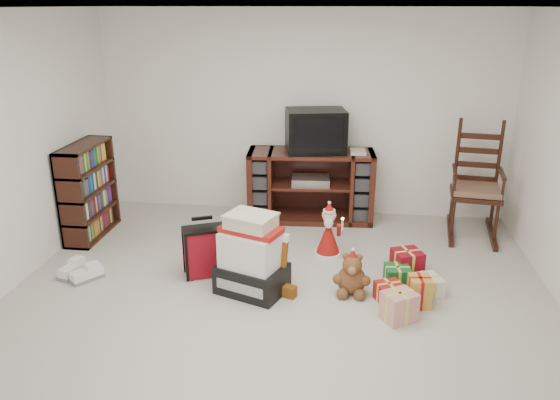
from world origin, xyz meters
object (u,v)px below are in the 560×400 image
(rocking_chair, at_px, (474,195))
(red_suitcase, at_px, (205,251))
(bookshelf, at_px, (89,192))
(mrs_claus_figurine, at_px, (263,253))
(tv_stand, at_px, (311,186))
(crt_television, at_px, (316,131))
(sneaker_pair, at_px, (80,272))
(santa_figurine, at_px, (328,235))
(gift_pile, at_px, (252,259))
(gift_cluster, at_px, (406,285))
(teddy_bear, at_px, (352,276))

(rocking_chair, relative_size, red_suitcase, 2.32)
(bookshelf, relative_size, mrs_claus_figurine, 1.81)
(tv_stand, height_order, bookshelf, bookshelf)
(crt_television, bearing_deg, rocking_chair, -17.91)
(bookshelf, height_order, sneaker_pair, bookshelf)
(bookshelf, relative_size, rocking_chair, 0.79)
(tv_stand, height_order, santa_figurine, tv_stand)
(tv_stand, height_order, crt_television, crt_television)
(red_suitcase, relative_size, mrs_claus_figurine, 0.99)
(gift_pile, height_order, sneaker_pair, gift_pile)
(rocking_chair, distance_m, sneaker_pair, 4.36)
(santa_figurine, bearing_deg, gift_pile, -127.31)
(gift_pile, height_order, crt_television, crt_television)
(red_suitcase, bearing_deg, bookshelf, 128.42)
(gift_pile, height_order, santa_figurine, gift_pile)
(sneaker_pair, bearing_deg, santa_figurine, 41.94)
(tv_stand, bearing_deg, bookshelf, -165.69)
(gift_pile, relative_size, sneaker_pair, 1.68)
(gift_pile, relative_size, gift_cluster, 0.78)
(rocking_chair, bearing_deg, gift_pile, -135.92)
(bookshelf, bearing_deg, sneaker_pair, -71.44)
(tv_stand, height_order, teddy_bear, tv_stand)
(red_suitcase, height_order, crt_television, crt_television)
(gift_pile, distance_m, mrs_claus_figurine, 0.36)
(mrs_claus_figurine, relative_size, sneaker_pair, 1.33)
(red_suitcase, relative_size, sneaker_pair, 1.31)
(santa_figurine, height_order, mrs_claus_figurine, same)
(santa_figurine, distance_m, gift_cluster, 1.09)
(santa_figurine, xyz_separation_m, sneaker_pair, (-2.38, -0.82, -0.17))
(rocking_chair, distance_m, crt_television, 1.97)
(bookshelf, height_order, mrs_claus_figurine, bookshelf)
(tv_stand, height_order, rocking_chair, rocking_chair)
(rocking_chair, bearing_deg, santa_figurine, -145.35)
(santa_figurine, distance_m, crt_television, 1.38)
(sneaker_pair, bearing_deg, tv_stand, 64.06)
(sneaker_pair, height_order, crt_television, crt_television)
(rocking_chair, bearing_deg, red_suitcase, -145.45)
(gift_pile, distance_m, santa_figurine, 1.10)
(bookshelf, bearing_deg, mrs_claus_figurine, -19.07)
(santa_figurine, bearing_deg, crt_television, 102.31)
(teddy_bear, xyz_separation_m, sneaker_pair, (-2.63, -0.03, -0.12))
(santa_figurine, distance_m, sneaker_pair, 2.53)
(sneaker_pair, bearing_deg, teddy_bear, 23.57)
(bookshelf, distance_m, gift_cluster, 3.64)
(gift_pile, relative_size, mrs_claus_figurine, 1.26)
(gift_cluster, bearing_deg, red_suitcase, 174.74)
(gift_pile, height_order, red_suitcase, gift_pile)
(teddy_bear, bearing_deg, santa_figurine, 107.62)
(sneaker_pair, bearing_deg, crt_television, 63.51)
(teddy_bear, bearing_deg, tv_stand, 106.04)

